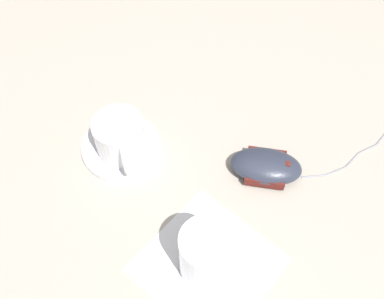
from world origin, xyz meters
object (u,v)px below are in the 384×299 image
computer_mouse (266,166)px  coffee_cup (120,138)px  drinking_glass (206,254)px  saucer (122,147)px

computer_mouse → coffee_cup: bearing=-72.5°
coffee_cup → drinking_glass: bearing=60.5°
saucer → drinking_glass: bearing=60.0°
saucer → drinking_glass: 0.23m
drinking_glass → saucer: bearing=-120.0°
saucer → coffee_cup: 0.04m
coffee_cup → computer_mouse: (-0.07, 0.21, -0.03)m
saucer → coffee_cup: size_ratio=1.36×
coffee_cup → saucer: bearing=-130.2°
saucer → computer_mouse: (-0.06, 0.22, 0.01)m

